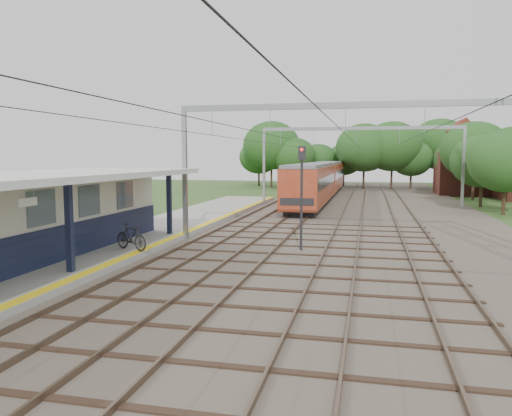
# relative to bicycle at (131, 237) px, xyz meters

# --- Properties ---
(ground) EXTENTS (160.00, 160.00, 0.00)m
(ground) POSITION_rel_bicycle_xyz_m (5.68, -10.20, -0.93)
(ground) COLOR #2D4C1E
(ground) RESTS_ON ground
(ballast_bed) EXTENTS (18.00, 90.00, 0.10)m
(ballast_bed) POSITION_rel_bicycle_xyz_m (9.68, 19.80, -0.88)
(ballast_bed) COLOR #473D33
(ballast_bed) RESTS_ON ground
(platform) EXTENTS (5.00, 52.00, 0.35)m
(platform) POSITION_rel_bicycle_xyz_m (-1.82, 3.80, -0.75)
(platform) COLOR gray
(platform) RESTS_ON ground
(yellow_stripe) EXTENTS (0.45, 52.00, 0.01)m
(yellow_stripe) POSITION_rel_bicycle_xyz_m (0.43, 3.80, -0.57)
(yellow_stripe) COLOR yellow
(yellow_stripe) RESTS_ON platform
(station_building) EXTENTS (3.41, 18.00, 3.40)m
(station_building) POSITION_rel_bicycle_xyz_m (-3.20, -3.20, 1.12)
(station_building) COLOR beige
(station_building) RESTS_ON platform
(canopy) EXTENTS (6.40, 20.00, 3.44)m
(canopy) POSITION_rel_bicycle_xyz_m (-2.09, -4.20, 2.72)
(canopy) COLOR #101634
(canopy) RESTS_ON platform
(rail_tracks) EXTENTS (11.80, 88.00, 0.15)m
(rail_tracks) POSITION_rel_bicycle_xyz_m (7.18, 19.80, -0.75)
(rail_tracks) COLOR brown
(rail_tracks) RESTS_ON ballast_bed
(catenary_system) EXTENTS (17.22, 88.00, 7.00)m
(catenary_system) POSITION_rel_bicycle_xyz_m (9.07, 15.08, 4.58)
(catenary_system) COLOR gray
(catenary_system) RESTS_ON ground
(tree_band) EXTENTS (31.72, 30.88, 8.82)m
(tree_band) POSITION_rel_bicycle_xyz_m (9.53, 46.92, 3.99)
(tree_band) COLOR #382619
(tree_band) RESTS_ON ground
(house_far) EXTENTS (8.00, 6.12, 8.66)m
(house_far) POSITION_rel_bicycle_xyz_m (21.68, 41.80, 2.31)
(house_far) COLOR brown
(house_far) RESTS_ON ground
(bicycle) EXTENTS (1.98, 1.29, 1.16)m
(bicycle) POSITION_rel_bicycle_xyz_m (0.00, 0.00, 0.00)
(bicycle) COLOR black
(bicycle) RESTS_ON platform
(train) EXTENTS (2.82, 35.10, 3.71)m
(train) POSITION_rel_bicycle_xyz_m (5.18, 32.04, 1.14)
(train) COLOR black
(train) RESTS_ON ballast_bed
(signal_post) EXTENTS (0.37, 0.31, 4.88)m
(signal_post) POSITION_rel_bicycle_xyz_m (7.03, 2.98, 2.28)
(signal_post) COLOR black
(signal_post) RESTS_ON ground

